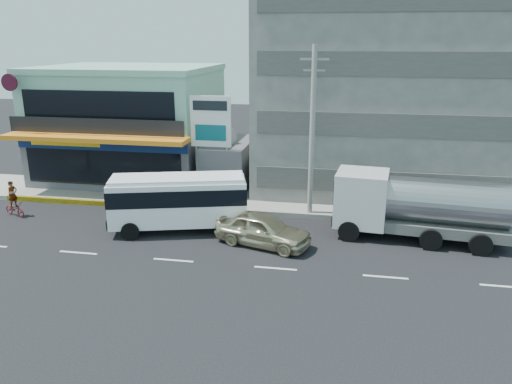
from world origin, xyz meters
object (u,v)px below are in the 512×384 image
sedan (263,229)px  tanker_truck (414,205)px  billboard (211,127)px  motorcycle_rider (14,205)px  utility_pole_near (312,132)px  concrete_building (379,88)px  minibus (178,199)px  satellite_dish (226,143)px  shop_building (131,126)px

sedan → tanker_truck: size_ratio=0.55×
billboard → motorcycle_rider: size_ratio=3.17×
sedan → motorcycle_rider: bearing=100.8°
utility_pole_near → sedan: bearing=-113.4°
concrete_building → minibus: size_ratio=2.05×
satellite_dish → minibus: (-0.99, -7.11, -1.72)m
concrete_building → tanker_truck: (1.62, -10.10, -5.12)m
billboard → tanker_truck: billboard is taller
motorcycle_rider → shop_building: bearing=69.7°
shop_building → minibus: bearing=-55.1°
concrete_building → satellite_dish: concrete_building is taller
utility_pole_near → tanker_truck: utility_pole_near is taller
motorcycle_rider → concrete_building: bearing=26.3°
billboard → minibus: billboard is taller
shop_building → billboard: 8.92m
billboard → tanker_truck: size_ratio=0.76×
utility_pole_near → motorcycle_rider: utility_pole_near is taller
satellite_dish → concrete_building: bearing=21.8°
satellite_dish → billboard: billboard is taller
shop_building → motorcycle_rider: size_ratio=5.70×
satellite_dish → motorcycle_rider: (-11.54, -6.63, -2.86)m
tanker_truck → motorcycle_rider: 23.20m
concrete_building → sedan: bearing=-116.1°
satellite_dish → utility_pole_near: 7.17m
shop_building → billboard: (7.50, -4.75, 0.93)m
satellite_dish → sedan: bearing=-64.7°
minibus → tanker_truck: size_ratio=0.86×
shop_building → utility_pole_near: bearing=-25.1°
utility_pole_near → sedan: 6.72m
motorcycle_rider → tanker_truck: bearing=1.3°
minibus → utility_pole_near: bearing=26.7°
concrete_building → minibus: bearing=-134.7°
billboard → sedan: 8.90m
shop_building → tanker_truck: shop_building is taller
satellite_dish → minibus: size_ratio=0.19×
utility_pole_near → minibus: 8.49m
concrete_building → billboard: bearing=-151.1°
minibus → sedan: bearing=-14.1°
shop_building → motorcycle_rider: (-3.54, -9.57, -3.28)m
shop_building → utility_pole_near: utility_pole_near is taller
billboard → tanker_truck: bearing=-19.5°
satellite_dish → billboard: size_ratio=0.22×
sedan → motorcycle_rider: size_ratio=2.31×
satellite_dish → shop_building: bearing=159.8°
shop_building → utility_pole_near: size_ratio=1.24×
billboard → minibus: (-0.49, -5.31, -3.07)m
minibus → sedan: size_ratio=1.55×
concrete_building → sedan: concrete_building is taller
shop_building → sedan: (11.95, -11.30, -3.14)m
satellite_dish → utility_pole_near: utility_pole_near is taller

